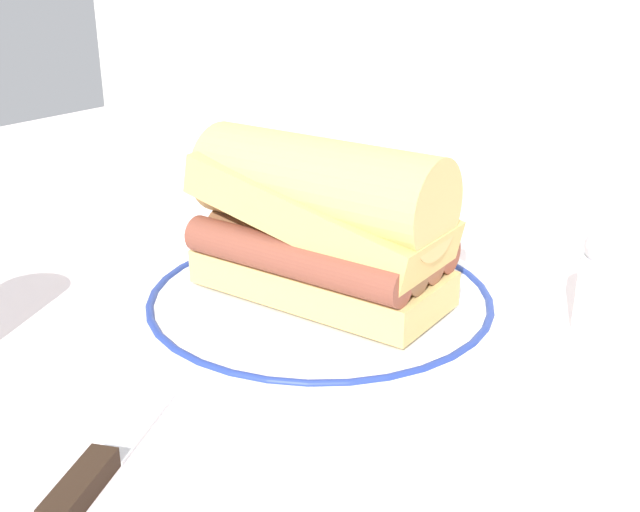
{
  "coord_description": "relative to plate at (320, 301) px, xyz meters",
  "views": [
    {
      "loc": [
        0.35,
        -0.42,
        0.26
      ],
      "look_at": [
        0.02,
        0.01,
        0.04
      ],
      "focal_mm": 43.97,
      "sensor_mm": 36.0,
      "label": 1
    }
  ],
  "objects": [
    {
      "name": "butter_knife",
      "position": [
        0.02,
        -0.21,
        -0.0
      ],
      "size": [
        0.08,
        0.15,
        0.01
      ],
      "color": "silver",
      "rests_on": "ground_plane"
    },
    {
      "name": "ground_plane",
      "position": [
        -0.02,
        -0.01,
        -0.01
      ],
      "size": [
        1.5,
        1.5,
        0.0
      ],
      "primitive_type": "plane",
      "color": "silver"
    },
    {
      "name": "sausage_sandwich",
      "position": [
        0.0,
        -0.0,
        0.07
      ],
      "size": [
        0.19,
        0.1,
        0.12
      ],
      "rotation": [
        0.0,
        0.0,
        0.04
      ],
      "color": "tan",
      "rests_on": "plate"
    },
    {
      "name": "plate",
      "position": [
        0.0,
        0.0,
        0.0
      ],
      "size": [
        0.28,
        0.28,
        0.01
      ],
      "color": "white",
      "rests_on": "ground_plane"
    },
    {
      "name": "salt_shaker",
      "position": [
        0.18,
        0.09,
        0.03
      ],
      "size": [
        0.03,
        0.03,
        0.08
      ],
      "color": "white",
      "rests_on": "ground_plane"
    }
  ]
}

